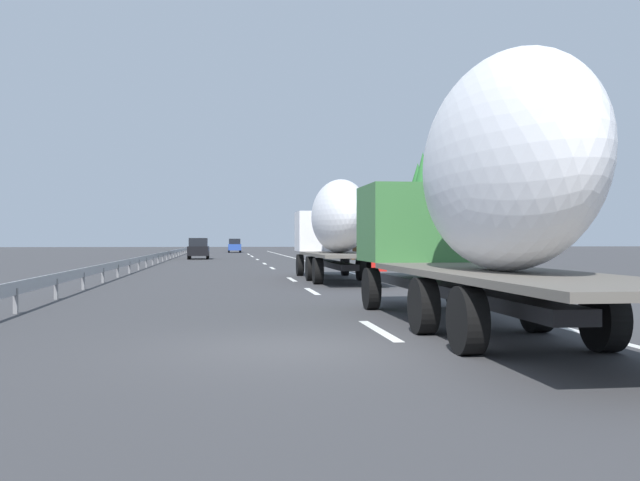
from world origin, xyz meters
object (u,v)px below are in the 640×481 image
at_px(car_black_suv, 199,249).
at_px(car_blue_sedan, 235,246).
at_px(truck_lead, 335,224).
at_px(truck_trailing, 480,189).
at_px(road_sign, 326,235).

xyz_separation_m(car_black_suv, car_blue_sedan, (33.61, -3.73, -0.00)).
xyz_separation_m(truck_lead, car_blue_sedan, (69.03, 3.31, -1.45)).
relative_size(truck_trailing, car_blue_sedan, 2.82).
bearing_deg(truck_trailing, car_black_suv, 7.55).
relative_size(truck_lead, car_blue_sedan, 2.57).
bearing_deg(truck_trailing, road_sign, -4.23).
distance_m(truck_lead, truck_trailing, 17.63).
height_order(truck_lead, car_black_suv, truck_lead).
distance_m(car_blue_sedan, road_sign, 45.17).
bearing_deg(car_blue_sedan, car_black_suv, 173.67).
bearing_deg(car_black_suv, truck_trailing, -172.45).
bearing_deg(car_blue_sedan, truck_lead, -177.26).
bearing_deg(truck_lead, road_sign, -7.26).
bearing_deg(road_sign, truck_lead, 172.74).
bearing_deg(car_blue_sedan, truck_trailing, -177.82).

